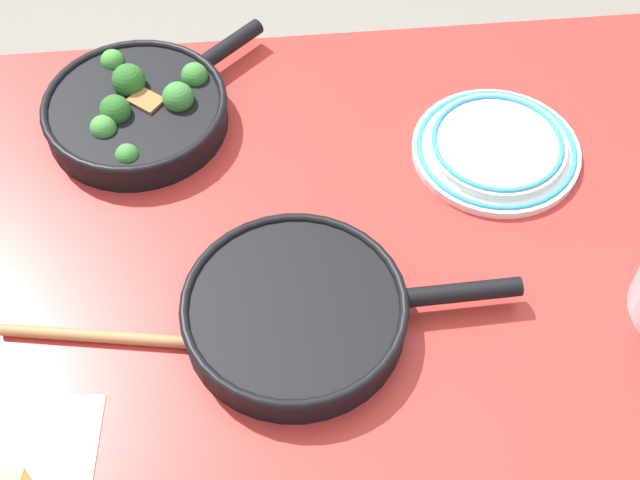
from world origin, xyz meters
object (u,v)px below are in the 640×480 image
at_px(skillet_eggs, 297,312).
at_px(wooden_spoon, 180,342).
at_px(skillet_broccoli, 138,108).
at_px(dinner_plate_stack, 496,147).

distance_m(skillet_eggs, wooden_spoon, 0.14).
bearing_deg(wooden_spoon, skillet_eggs, 17.12).
distance_m(skillet_broccoli, skillet_eggs, 0.41).
bearing_deg(wooden_spoon, skillet_broccoli, 108.42).
height_order(wooden_spoon, dinner_plate_stack, dinner_plate_stack).
height_order(skillet_broccoli, wooden_spoon, skillet_broccoli).
xyz_separation_m(wooden_spoon, dinner_plate_stack, (0.44, 0.27, 0.00)).
bearing_deg(skillet_broccoli, dinner_plate_stack, -54.13).
relative_size(wooden_spoon, dinner_plate_stack, 1.48).
height_order(skillet_broccoli, dinner_plate_stack, skillet_broccoli).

